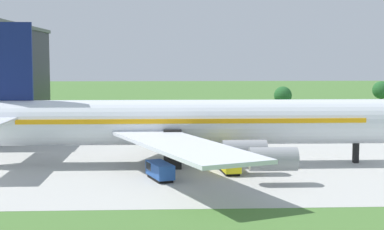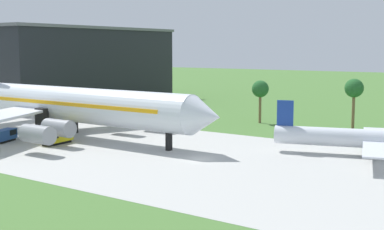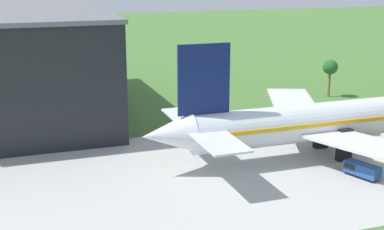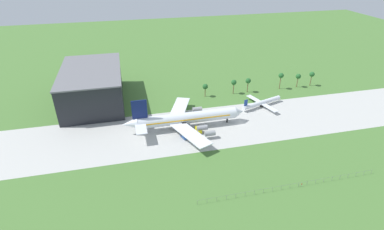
% 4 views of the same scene
% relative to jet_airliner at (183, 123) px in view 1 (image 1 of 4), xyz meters
% --- Properties ---
extents(jet_airliner, '(68.06, 57.29, 19.63)m').
position_rel_jet_airliner_xyz_m(jet_airliner, '(0.00, 0.00, 0.00)').
color(jet_airliner, silver).
rests_on(jet_airliner, ground_plane).
extents(baggage_tug, '(3.66, 5.81, 2.12)m').
position_rel_jet_airliner_xyz_m(baggage_tug, '(-3.17, -10.25, -4.70)').
color(baggage_tug, black).
rests_on(baggage_tug, ground_plane).
extents(catering_van, '(2.60, 6.13, 2.30)m').
position_rel_jet_airliner_xyz_m(catering_van, '(5.81, -6.54, -4.61)').
color(catering_van, black).
rests_on(catering_van, ground_plane).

